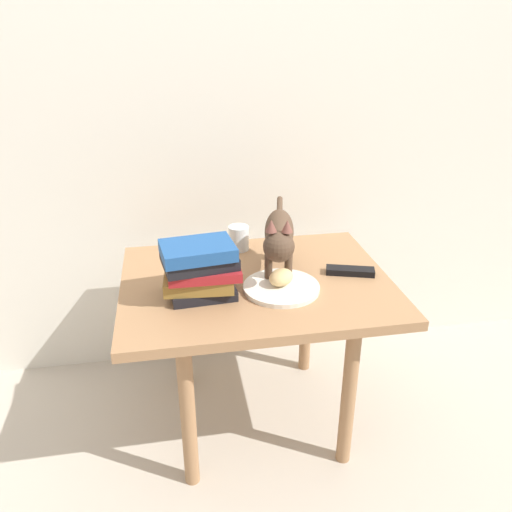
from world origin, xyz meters
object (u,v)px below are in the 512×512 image
(candle_jar, at_px, (239,239))
(tv_remote, at_px, (350,271))
(side_table, at_px, (256,299))
(cat, at_px, (279,235))
(book_stack, at_px, (200,269))
(plate, at_px, (281,287))
(bread_roll, at_px, (281,277))

(candle_jar, bearing_deg, tv_remote, -38.09)
(side_table, xyz_separation_m, tv_remote, (0.30, -0.01, 0.08))
(cat, distance_m, candle_jar, 0.25)
(cat, bearing_deg, tv_remote, -10.44)
(book_stack, bearing_deg, plate, -2.07)
(side_table, bearing_deg, book_stack, -158.64)
(plate, bearing_deg, side_table, 129.34)
(bread_roll, bearing_deg, cat, 81.94)
(side_table, relative_size, bread_roll, 10.26)
(cat, xyz_separation_m, book_stack, (-0.25, -0.09, -0.05))
(side_table, xyz_separation_m, cat, (0.08, 0.03, 0.20))
(plate, xyz_separation_m, book_stack, (-0.24, 0.01, 0.08))
(tv_remote, bearing_deg, bread_roll, -148.83)
(candle_jar, bearing_deg, plate, -75.30)
(tv_remote, bearing_deg, plate, -147.92)
(side_table, bearing_deg, plate, -50.66)
(book_stack, xyz_separation_m, tv_remote, (0.47, 0.05, -0.07))
(side_table, xyz_separation_m, candle_jar, (-0.02, 0.23, 0.11))
(plate, bearing_deg, cat, 82.50)
(book_stack, bearing_deg, candle_jar, 62.92)
(side_table, bearing_deg, tv_remote, -2.78)
(bread_roll, relative_size, cat, 0.17)
(tv_remote, bearing_deg, candle_jar, 159.30)
(book_stack, relative_size, tv_remote, 1.51)
(plate, bearing_deg, bread_roll, 97.11)
(book_stack, xyz_separation_m, candle_jar, (0.15, 0.30, -0.05))
(bread_roll, bearing_deg, plate, -82.89)
(side_table, distance_m, plate, 0.13)
(side_table, relative_size, tv_remote, 5.47)
(plate, relative_size, book_stack, 1.01)
(bread_roll, relative_size, candle_jar, 0.94)
(side_table, bearing_deg, cat, 19.18)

